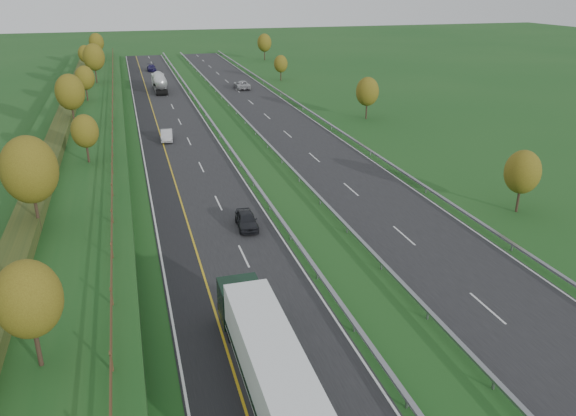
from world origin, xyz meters
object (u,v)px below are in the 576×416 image
car_small_far (152,68)px  car_oncoming (242,85)px  car_silver_mid (167,135)px  road_tanker (159,82)px  car_dark_near (246,220)px  box_lorry (269,363)px

car_small_far → car_oncoming: (16.15, -30.51, 0.08)m
car_silver_mid → car_oncoming: 40.88m
road_tanker → car_small_far: bearing=89.9°
car_dark_near → car_silver_mid: (-4.25, 31.85, 0.00)m
car_dark_near → car_silver_mid: car_silver_mid is taller
car_dark_near → box_lorry: bearing=-96.1°
car_dark_near → car_small_far: (-2.28, 99.00, 0.01)m
car_oncoming → road_tanker: bearing=-6.2°
car_small_far → car_oncoming: bearing=-62.3°
car_small_far → car_oncoming: 34.52m
box_lorry → road_tanker: (1.25, 92.53, -0.47)m
car_oncoming → box_lorry: bearing=80.2°
box_lorry → car_small_far: size_ratio=3.24×
car_silver_mid → car_dark_near: bearing=-77.9°
box_lorry → car_oncoming: (17.45, 90.46, -1.48)m
car_silver_mid → car_oncoming: bearing=68.2°
car_silver_mid → car_oncoming: size_ratio=0.75×
car_dark_near → car_oncoming: size_ratio=0.73×
box_lorry → car_silver_mid: bearing=90.7°
car_silver_mid → car_small_far: (1.98, 67.15, 0.00)m
car_silver_mid → car_small_far: bearing=92.9°
road_tanker → car_small_far: road_tanker is taller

